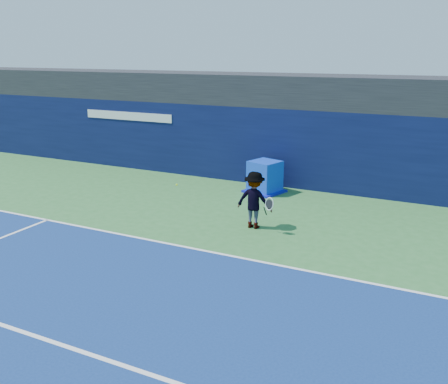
# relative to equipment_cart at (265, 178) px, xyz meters

# --- Properties ---
(ground) EXTENTS (80.00, 80.00, 0.00)m
(ground) POSITION_rel_equipment_cart_xyz_m (0.12, -9.02, -0.54)
(ground) COLOR #316E33
(ground) RESTS_ON ground
(baseline) EXTENTS (24.00, 0.10, 0.01)m
(baseline) POSITION_rel_equipment_cart_xyz_m (0.12, -6.02, -0.53)
(baseline) COLOR white
(baseline) RESTS_ON ground
(service_line) EXTENTS (24.00, 0.10, 0.01)m
(service_line) POSITION_rel_equipment_cart_xyz_m (0.12, -11.02, -0.53)
(service_line) COLOR white
(service_line) RESTS_ON ground
(stadium_band) EXTENTS (36.00, 3.00, 1.20)m
(stadium_band) POSITION_rel_equipment_cart_xyz_m (0.12, 2.48, 3.06)
(stadium_band) COLOR black
(stadium_band) RESTS_ON back_wall_assembly
(back_wall_assembly) EXTENTS (36.00, 1.03, 3.00)m
(back_wall_assembly) POSITION_rel_equipment_cart_xyz_m (0.12, 1.48, 0.96)
(back_wall_assembly) COLOR #0A1138
(back_wall_assembly) RESTS_ON ground
(equipment_cart) EXTENTS (1.55, 1.55, 1.19)m
(equipment_cart) POSITION_rel_equipment_cart_xyz_m (0.00, 0.00, 0.00)
(equipment_cart) COLOR #0E36C4
(equipment_cart) RESTS_ON ground
(tennis_player) EXTENTS (1.30, 0.71, 1.71)m
(tennis_player) POSITION_rel_equipment_cart_xyz_m (1.17, -3.74, 0.31)
(tennis_player) COLOR silver
(tennis_player) RESTS_ON ground
(tennis_ball) EXTENTS (0.07, 0.07, 0.07)m
(tennis_ball) POSITION_rel_equipment_cart_xyz_m (-1.79, -3.30, 0.32)
(tennis_ball) COLOR #CEF41B
(tennis_ball) RESTS_ON ground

